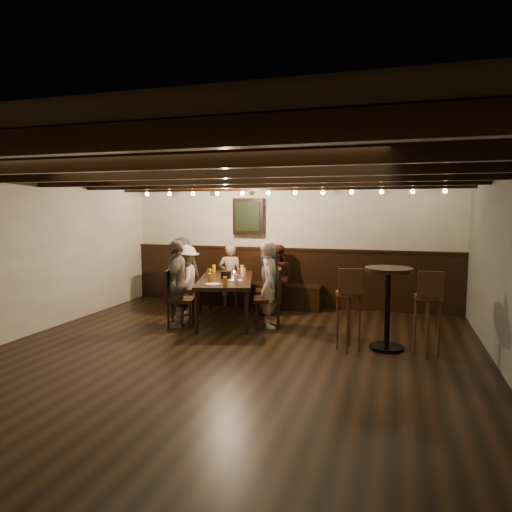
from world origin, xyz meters
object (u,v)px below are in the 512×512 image
(chair_left_near, at_px, (189,298))
(person_bench_centre, at_px, (230,275))
(person_right_near, at_px, (270,282))
(dining_table, at_px, (226,281))
(person_bench_right, at_px, (277,277))
(bar_stool_right, at_px, (427,324))
(person_left_near, at_px, (187,280))
(chair_right_near, at_px, (268,299))
(high_top_table, at_px, (388,296))
(bar_stool_left, at_px, (348,319))
(chair_left_far, at_px, (180,309))
(chair_right_far, at_px, (269,309))
(person_right_far, at_px, (270,285))
(person_bench_left, at_px, (183,273))
(person_left_far, at_px, (177,283))

(chair_left_near, distance_m, person_bench_centre, 0.99)
(person_right_near, bearing_deg, dining_table, 120.96)
(person_bench_centre, distance_m, person_bench_right, 0.91)
(bar_stool_right, bearing_deg, person_right_near, 142.42)
(dining_table, height_order, person_left_near, person_left_near)
(chair_right_near, bearing_deg, person_bench_right, -21.94)
(person_bench_centre, bearing_deg, dining_table, 90.00)
(chair_right_near, relative_size, person_bench_right, 0.72)
(high_top_table, distance_m, bar_stool_left, 0.62)
(person_bench_centre, height_order, person_left_near, person_left_near)
(chair_right_near, bearing_deg, chair_left_far, 122.04)
(bar_stool_right, bearing_deg, person_bench_centre, 144.99)
(chair_right_far, xyz_separation_m, person_right_far, (0.03, 0.01, 0.40))
(person_bench_left, relative_size, person_right_far, 0.99)
(chair_right_far, relative_size, person_bench_centre, 0.77)
(person_bench_left, bearing_deg, chair_left_far, 97.61)
(person_bench_left, distance_m, person_bench_right, 1.80)
(chair_left_near, height_order, person_bench_left, person_bench_left)
(chair_left_near, relative_size, person_bench_right, 0.77)
(chair_left_far, bearing_deg, high_top_table, 69.29)
(bar_stool_right, bearing_deg, person_bench_left, 154.51)
(chair_right_far, xyz_separation_m, person_bench_left, (-1.94, 0.84, 0.39))
(chair_left_far, bearing_deg, bar_stool_right, 67.48)
(person_bench_right, relative_size, bar_stool_left, 1.08)
(chair_right_far, bearing_deg, dining_table, 58.00)
(chair_right_near, height_order, person_bench_left, person_bench_left)
(person_bench_left, distance_m, high_top_table, 4.07)
(dining_table, distance_m, high_top_table, 2.81)
(person_left_near, bearing_deg, chair_right_near, 90.00)
(person_bench_right, bearing_deg, person_bench_centre, -9.46)
(dining_table, relative_size, chair_left_near, 2.24)
(person_left_far, bearing_deg, person_left_near, 180.00)
(dining_table, xyz_separation_m, high_top_table, (2.67, -0.88, 0.06))
(person_left_near, distance_m, person_right_near, 1.50)
(person_left_far, bearing_deg, high_top_table, 69.48)
(chair_right_far, xyz_separation_m, person_left_far, (-1.41, -0.42, 0.41))
(person_bench_left, bearing_deg, chair_right_far, 140.20)
(person_left_near, distance_m, person_right_far, 1.75)
(person_bench_centre, distance_m, person_right_far, 1.68)
(chair_left_near, distance_m, person_right_near, 1.50)
(chair_right_near, bearing_deg, person_left_near, 90.00)
(chair_right_far, height_order, person_left_far, person_left_far)
(bar_stool_left, bearing_deg, chair_right_near, 120.70)
(chair_right_near, xyz_separation_m, bar_stool_left, (1.61, -1.72, 0.15))
(chair_right_far, xyz_separation_m, person_bench_centre, (-1.11, 1.24, 0.32))
(person_bench_right, xyz_separation_m, high_top_table, (2.06, -2.00, 0.12))
(high_top_table, bearing_deg, dining_table, 161.81)
(chair_left_near, xyz_separation_m, chair_right_far, (1.64, -0.46, 0.00))
(chair_right_far, distance_m, person_bench_centre, 1.70)
(dining_table, xyz_separation_m, person_right_near, (0.59, 0.64, -0.07))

